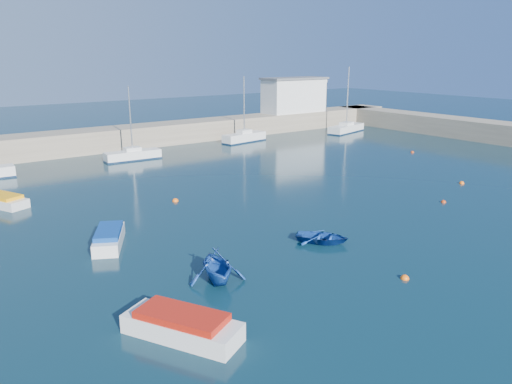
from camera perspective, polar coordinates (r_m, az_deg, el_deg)
ground at (r=27.30m, az=19.27°, el=-9.91°), size 220.00×220.00×0.00m
back_wall at (r=63.83m, az=-16.75°, el=5.80°), size 96.00×4.50×2.60m
right_arm at (r=79.86m, az=18.76°, el=7.46°), size 4.50×32.00×2.60m
harbor_office at (r=78.52m, az=4.39°, el=10.89°), size 10.00×4.00×5.00m
sailboat_6 at (r=56.92m, az=-13.91°, el=4.14°), size 6.19×2.01×8.05m
sailboat_7 at (r=66.88m, az=-1.35°, el=6.30°), size 6.63×2.74×8.57m
sailboat_8 at (r=76.51m, az=10.27°, el=7.19°), size 7.65×3.92×9.57m
motorboat_0 at (r=21.46m, az=-8.46°, el=-14.85°), size 3.93×5.24×1.12m
motorboat_1 at (r=31.87m, az=-16.44°, el=-5.03°), size 3.27×4.48×1.05m
motorboat_2 at (r=43.16m, az=-27.09°, el=-0.84°), size 3.38×4.83×0.94m
dinghy_center at (r=31.33m, az=7.57°, el=-5.16°), size 3.80×3.97×0.67m
dinghy_left at (r=25.82m, az=-4.51°, el=-8.37°), size 3.80×4.10×1.78m
buoy_0 at (r=27.50m, az=16.63°, el=-9.48°), size 0.45×0.45×0.45m
buoy_1 at (r=42.10m, az=20.63°, el=-1.12°), size 0.40×0.40×0.40m
buoy_2 at (r=48.84m, az=22.45°, el=0.90°), size 0.46×0.46×0.46m
buoy_3 at (r=40.22m, az=-9.20°, el=-1.05°), size 0.50×0.50×0.50m
buoy_4 at (r=62.41m, az=17.43°, el=4.32°), size 0.41×0.41×0.41m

